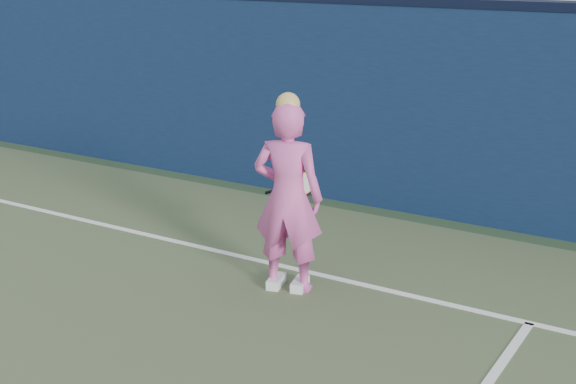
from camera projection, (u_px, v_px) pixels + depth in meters
The scene contains 3 objects.
backstop_wall at pixel (237, 91), 11.05m from camera, with size 24.00×0.40×2.50m, color #0D1C3A.
player at pixel (288, 197), 7.48m from camera, with size 0.75×0.59×1.91m.
racket at pixel (300, 184), 7.93m from camera, with size 0.46×0.31×0.28m.
Camera 1 is at (6.28, -2.53, 3.15)m, focal length 50.00 mm.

